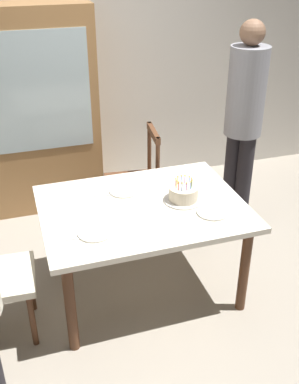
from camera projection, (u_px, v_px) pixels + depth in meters
ground at (143, 287)px, 3.55m from camera, size 6.40×6.40×0.00m
back_wall at (87, 63)px, 4.46m from camera, size 6.40×0.10×2.60m
dining_table at (143, 216)px, 3.24m from camera, size 1.41×1.05×0.73m
birthday_cake at (183, 194)px, 3.23m from camera, size 0.28×0.28×0.18m
plate_near_celebrant at (95, 233)px, 2.89m from camera, size 0.22×0.22×0.01m
plate_far_side at (124, 191)px, 3.37m from camera, size 0.22×0.22×0.01m
plate_near_guest at (213, 212)px, 3.11m from camera, size 0.22×0.22×0.01m
fork_near_celebrant at (70, 239)px, 2.83m from camera, size 0.18×0.03×0.01m
fork_far_side at (103, 195)px, 3.32m from camera, size 0.18×0.04×0.01m
chair_spindle_back at (135, 183)px, 4.08m from camera, size 0.49×0.49×0.95m
person_guest at (244, 115)px, 3.88m from camera, size 0.32×0.32×1.83m
china_cabinet at (37, 113)px, 4.24m from camera, size 1.10×0.45×1.90m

